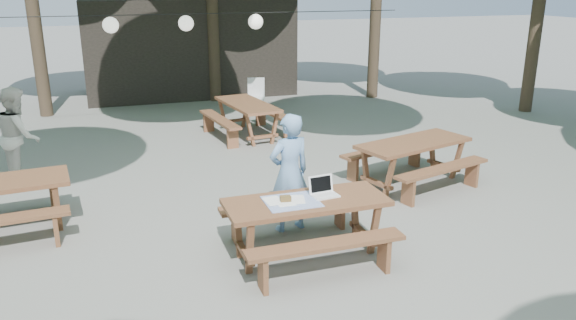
% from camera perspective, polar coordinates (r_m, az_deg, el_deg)
% --- Properties ---
extents(ground, '(80.00, 80.00, 0.00)m').
position_cam_1_polar(ground, '(7.86, -1.06, -7.14)').
color(ground, slate).
rests_on(ground, ground).
extents(pavilion, '(6.00, 3.00, 2.80)m').
position_cam_1_polar(pavilion, '(17.60, -10.15, 11.31)').
color(pavilion, black).
rests_on(pavilion, ground).
extents(main_picnic_table, '(2.00, 1.58, 0.75)m').
position_cam_1_polar(main_picnic_table, '(7.02, 1.85, -6.81)').
color(main_picnic_table, '#4F321C').
rests_on(main_picnic_table, ground).
extents(picnic_table_ne, '(2.25, 2.03, 0.75)m').
position_cam_1_polar(picnic_table_ne, '(9.69, 12.52, -0.19)').
color(picnic_table_ne, '#4F321C').
rests_on(picnic_table_ne, ground).
extents(picnic_table_far_e, '(1.83, 2.10, 0.75)m').
position_cam_1_polar(picnic_table_far_e, '(12.44, -4.13, 4.17)').
color(picnic_table_far_e, '#4F321C').
rests_on(picnic_table_far_e, ground).
extents(woman, '(0.66, 0.50, 1.65)m').
position_cam_1_polar(woman, '(7.60, 0.15, -1.32)').
color(woman, '#6E98C9').
rests_on(woman, ground).
extents(second_person, '(0.75, 0.90, 1.66)m').
position_cam_1_polar(second_person, '(10.42, -25.69, 2.23)').
color(second_person, white).
rests_on(second_person, ground).
extents(plastic_chair, '(0.55, 0.55, 0.90)m').
position_cam_1_polar(plastic_chair, '(14.66, -3.26, 5.76)').
color(plastic_chair, silver).
rests_on(plastic_chair, ground).
extents(laptop, '(0.36, 0.29, 0.24)m').
position_cam_1_polar(laptop, '(7.03, 3.57, -3.09)').
color(laptop, white).
rests_on(laptop, main_picnic_table).
extents(tabletop_clutter, '(0.65, 0.55, 0.08)m').
position_cam_1_polar(tabletop_clutter, '(6.82, 0.19, -4.17)').
color(tabletop_clutter, '#3356AF').
rests_on(tabletop_clutter, main_picnic_table).
extents(paper_lanterns, '(9.00, 0.34, 0.38)m').
position_cam_1_polar(paper_lanterns, '(12.97, -10.27, 13.52)').
color(paper_lanterns, black).
rests_on(paper_lanterns, ground).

